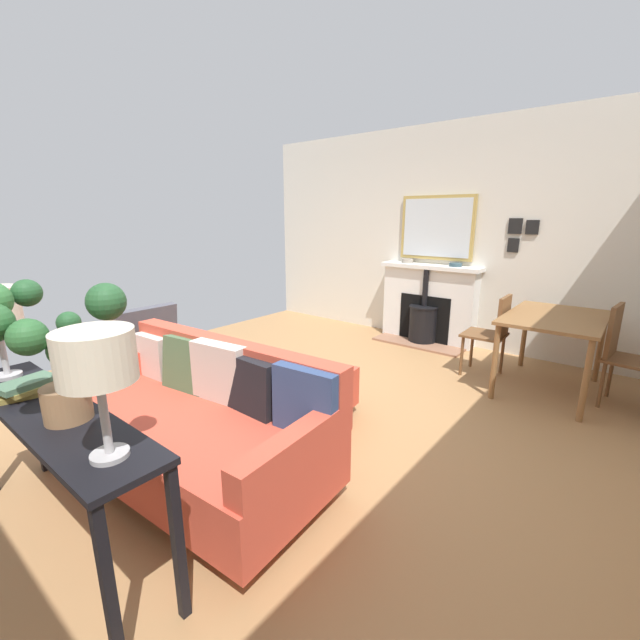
{
  "coord_description": "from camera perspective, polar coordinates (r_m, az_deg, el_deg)",
  "views": [
    {
      "loc": [
        2.28,
        2.29,
        1.64
      ],
      "look_at": [
        -0.54,
        0.02,
        0.71
      ],
      "focal_mm": 22.78,
      "sensor_mm": 36.0,
      "label": 1
    }
  ],
  "objects": [
    {
      "name": "mirror_over_mantel",
      "position": [
        5.54,
        16.06,
        12.34
      ],
      "size": [
        0.04,
        0.97,
        0.81
      ],
      "color": "tan"
    },
    {
      "name": "mantel_bowl_near",
      "position": [
        5.63,
        12.19,
        8.17
      ],
      "size": [
        0.15,
        0.15,
        0.05
      ],
      "color": "#9E9384",
      "rests_on": "fireplace"
    },
    {
      "name": "sofa",
      "position": [
        2.8,
        -17.01,
        -13.41
      ],
      "size": [
        1.02,
        1.94,
        0.83
      ],
      "color": "#B2B2B7",
      "rests_on": "ground"
    },
    {
      "name": "book_stack",
      "position": [
        2.57,
        -35.75,
        -7.67
      ],
      "size": [
        0.28,
        0.23,
        0.08
      ],
      "color": "olive",
      "rests_on": "console_table"
    },
    {
      "name": "ground_plane",
      "position": [
        3.63,
        -5.68,
        -12.57
      ],
      "size": [
        5.78,
        5.21,
        0.01
      ],
      "primitive_type": "cube",
      "color": "#A87A4C"
    },
    {
      "name": "console_table",
      "position": [
        2.38,
        -33.44,
        -12.49
      ],
      "size": [
        0.33,
        1.67,
        0.75
      ],
      "color": "black",
      "rests_on": "ground"
    },
    {
      "name": "wall_left",
      "position": [
        5.67,
        15.28,
        11.28
      ],
      "size": [
        0.12,
        5.21,
        2.75
      ],
      "primitive_type": "cube",
      "color": "silver",
      "rests_on": "ground"
    },
    {
      "name": "ottoman",
      "position": [
        3.39,
        -2.2,
        -9.71
      ],
      "size": [
        0.71,
        0.76,
        0.42
      ],
      "color": "#B2B2B7",
      "rests_on": "ground"
    },
    {
      "name": "table_lamp_far_end",
      "position": [
        1.65,
        -28.91,
        -4.97
      ],
      "size": [
        0.27,
        0.27,
        0.5
      ],
      "color": "#B2B2B7",
      "rests_on": "console_table"
    },
    {
      "name": "fireplace",
      "position": [
        5.55,
        14.82,
        1.62
      ],
      "size": [
        0.56,
        1.31,
        1.03
      ],
      "color": "#93664C",
      "rests_on": "ground"
    },
    {
      "name": "mantel_bowl_far",
      "position": [
        5.36,
        18.5,
        7.41
      ],
      "size": [
        0.15,
        0.15,
        0.04
      ],
      "color": "#334C56",
      "rests_on": "fireplace"
    },
    {
      "name": "photo_gallery_row",
      "position": [
        5.24,
        26.28,
        11.01
      ],
      "size": [
        0.02,
        0.32,
        0.38
      ],
      "color": "black"
    },
    {
      "name": "dining_table",
      "position": [
        4.38,
        30.06,
        -0.62
      ],
      "size": [
        1.18,
        0.8,
        0.74
      ],
      "color": "olive",
      "rests_on": "ground"
    },
    {
      "name": "dining_chair_near_fireplace",
      "position": [
        4.52,
        23.15,
        -1.23
      ],
      "size": [
        0.41,
        0.41,
        0.86
      ],
      "color": "brown",
      "rests_on": "ground"
    },
    {
      "name": "dining_chair_by_back_wall",
      "position": [
        4.38,
        36.72,
        -3.29
      ],
      "size": [
        0.45,
        0.45,
        0.9
      ],
      "color": "brown",
      "rests_on": "ground"
    },
    {
      "name": "armchair_accent",
      "position": [
        4.24,
        -24.07,
        -2.84
      ],
      "size": [
        0.69,
        0.6,
        0.84
      ],
      "color": "brown",
      "rests_on": "ground"
    },
    {
      "name": "potted_plant",
      "position": [
        2.04,
        -33.46,
        -2.02
      ],
      "size": [
        0.54,
        0.42,
        0.63
      ],
      "color": "#99704C",
      "rests_on": "console_table"
    }
  ]
}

